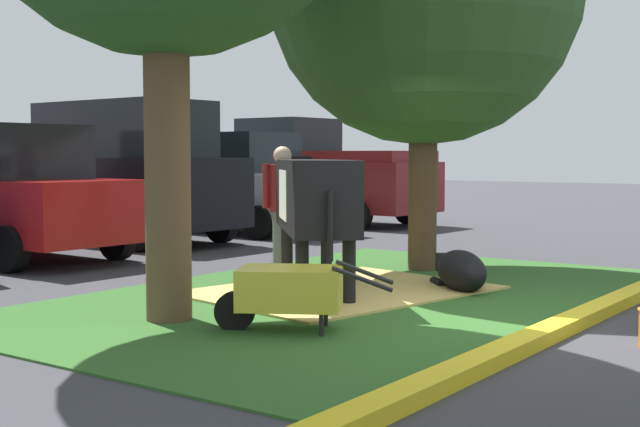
{
  "coord_description": "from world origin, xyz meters",
  "views": [
    {
      "loc": [
        -7.5,
        -3.72,
        1.58
      ],
      "look_at": [
        0.56,
        2.12,
        0.9
      ],
      "focal_mm": 48.48,
      "sensor_mm": 36.0,
      "label": 1
    }
  ],
  "objects_px": {
    "wheelbarrow": "(287,289)",
    "suv_black": "(124,172)",
    "calf_lying": "(460,271)",
    "sedan_red": "(7,194)",
    "person_handler": "(283,207)",
    "pickup_truck_maroon": "(317,175)",
    "cow_holstein": "(314,196)",
    "hatchback_white": "(236,184)"
  },
  "relations": [
    {
      "from": "cow_holstein",
      "to": "person_handler",
      "type": "bearing_deg",
      "value": 55.53
    },
    {
      "from": "wheelbarrow",
      "to": "cow_holstein",
      "type": "bearing_deg",
      "value": 30.2
    },
    {
      "from": "pickup_truck_maroon",
      "to": "sedan_red",
      "type": "bearing_deg",
      "value": -178.12
    },
    {
      "from": "wheelbarrow",
      "to": "sedan_red",
      "type": "bearing_deg",
      "value": 75.08
    },
    {
      "from": "cow_holstein",
      "to": "pickup_truck_maroon",
      "type": "relative_size",
      "value": 0.46
    },
    {
      "from": "cow_holstein",
      "to": "calf_lying",
      "type": "bearing_deg",
      "value": -51.04
    },
    {
      "from": "cow_holstein",
      "to": "wheelbarrow",
      "type": "xyz_separation_m",
      "value": [
        -1.94,
        -1.13,
        -0.72
      ]
    },
    {
      "from": "cow_holstein",
      "to": "sedan_red",
      "type": "distance_m",
      "value": 5.68
    },
    {
      "from": "pickup_truck_maroon",
      "to": "wheelbarrow",
      "type": "bearing_deg",
      "value": -145.1
    },
    {
      "from": "wheelbarrow",
      "to": "sedan_red",
      "type": "xyz_separation_m",
      "value": [
        1.81,
        6.8,
        0.6
      ]
    },
    {
      "from": "calf_lying",
      "to": "wheelbarrow",
      "type": "relative_size",
      "value": 0.76
    },
    {
      "from": "cow_holstein",
      "to": "sedan_red",
      "type": "relative_size",
      "value": 0.57
    },
    {
      "from": "calf_lying",
      "to": "wheelbarrow",
      "type": "bearing_deg",
      "value": 176.38
    },
    {
      "from": "calf_lying",
      "to": "cow_holstein",
      "type": "bearing_deg",
      "value": 128.96
    },
    {
      "from": "wheelbarrow",
      "to": "sedan_red",
      "type": "height_order",
      "value": "sedan_red"
    },
    {
      "from": "pickup_truck_maroon",
      "to": "calf_lying",
      "type": "bearing_deg",
      "value": -134.51
    },
    {
      "from": "calf_lying",
      "to": "sedan_red",
      "type": "xyz_separation_m",
      "value": [
        -1.19,
        6.99,
        0.75
      ]
    },
    {
      "from": "calf_lying",
      "to": "person_handler",
      "type": "distance_m",
      "value": 2.45
    },
    {
      "from": "cow_holstein",
      "to": "person_handler",
      "type": "relative_size",
      "value": 1.5
    },
    {
      "from": "calf_lying",
      "to": "person_handler",
      "type": "height_order",
      "value": "person_handler"
    },
    {
      "from": "suv_black",
      "to": "person_handler",
      "type": "bearing_deg",
      "value": -110.68
    },
    {
      "from": "sedan_red",
      "to": "pickup_truck_maroon",
      "type": "height_order",
      "value": "pickup_truck_maroon"
    },
    {
      "from": "person_handler",
      "to": "pickup_truck_maroon",
      "type": "xyz_separation_m",
      "value": [
        7.51,
        4.94,
        0.21
      ]
    },
    {
      "from": "cow_holstein",
      "to": "pickup_truck_maroon",
      "type": "distance_m",
      "value": 10.14
    },
    {
      "from": "calf_lying",
      "to": "pickup_truck_maroon",
      "type": "distance_m",
      "value": 10.23
    },
    {
      "from": "cow_holstein",
      "to": "sedan_red",
      "type": "bearing_deg",
      "value": 91.25
    },
    {
      "from": "cow_holstein",
      "to": "suv_black",
      "type": "bearing_deg",
      "value": 66.85
    },
    {
      "from": "wheelbarrow",
      "to": "suv_black",
      "type": "distance_m",
      "value": 8.71
    },
    {
      "from": "wheelbarrow",
      "to": "hatchback_white",
      "type": "xyz_separation_m",
      "value": [
        7.22,
        6.99,
        0.6
      ]
    },
    {
      "from": "person_handler",
      "to": "hatchback_white",
      "type": "bearing_deg",
      "value": 46.6
    },
    {
      "from": "person_handler",
      "to": "sedan_red",
      "type": "relative_size",
      "value": 0.38
    },
    {
      "from": "person_handler",
      "to": "pickup_truck_maroon",
      "type": "height_order",
      "value": "pickup_truck_maroon"
    },
    {
      "from": "suv_black",
      "to": "hatchback_white",
      "type": "height_order",
      "value": "suv_black"
    },
    {
      "from": "wheelbarrow",
      "to": "pickup_truck_maroon",
      "type": "distance_m",
      "value": 12.39
    },
    {
      "from": "cow_holstein",
      "to": "pickup_truck_maroon",
      "type": "xyz_separation_m",
      "value": [
        8.21,
        5.95,
        0.01
      ]
    },
    {
      "from": "sedan_red",
      "to": "cow_holstein",
      "type": "bearing_deg",
      "value": -88.75
    },
    {
      "from": "calf_lying",
      "to": "suv_black",
      "type": "bearing_deg",
      "value": 78.05
    },
    {
      "from": "sedan_red",
      "to": "wheelbarrow",
      "type": "bearing_deg",
      "value": -104.92
    },
    {
      "from": "suv_black",
      "to": "wheelbarrow",
      "type": "bearing_deg",
      "value": -122.03
    },
    {
      "from": "sedan_red",
      "to": "suv_black",
      "type": "relative_size",
      "value": 0.96
    },
    {
      "from": "calf_lying",
      "to": "wheelbarrow",
      "type": "distance_m",
      "value": 3.01
    },
    {
      "from": "suv_black",
      "to": "pickup_truck_maroon",
      "type": "relative_size",
      "value": 0.85
    }
  ]
}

